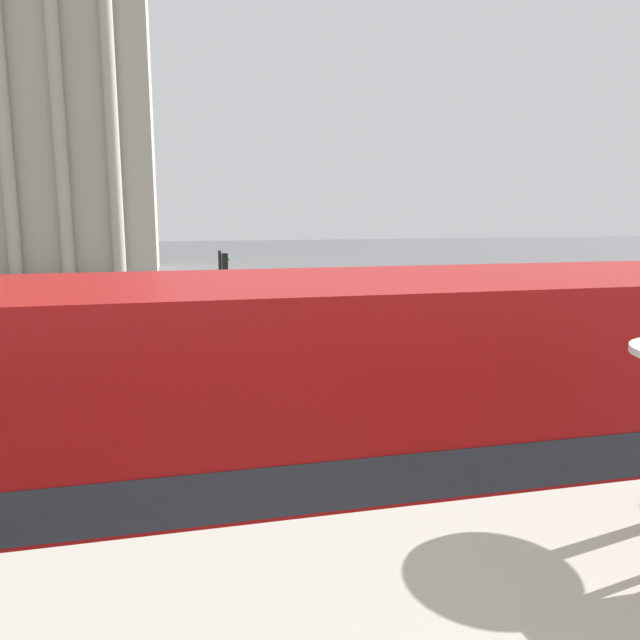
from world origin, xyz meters
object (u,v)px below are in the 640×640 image
(pedestrian_yellow, at_px, (318,319))
(traffic_light_mid, at_px, (223,283))
(pedestrian_white, at_px, (283,283))
(traffic_light_near, at_px, (62,334))
(car_silver, at_px, (32,298))
(pedestrian_blue, at_px, (52,352))
(double_decker_bus, at_px, (291,454))
(car_navy, at_px, (416,333))

(pedestrian_yellow, bearing_deg, traffic_light_mid, -120.86)
(traffic_light_mid, distance_m, pedestrian_white, 11.24)
(traffic_light_near, height_order, pedestrian_white, traffic_light_near)
(car_silver, height_order, pedestrian_blue, pedestrian_blue)
(double_decker_bus, height_order, pedestrian_blue, double_decker_bus)
(car_navy, height_order, pedestrian_white, pedestrian_white)
(traffic_light_mid, height_order, pedestrian_white, traffic_light_mid)
(traffic_light_near, distance_m, pedestrian_white, 20.53)
(pedestrian_blue, bearing_deg, traffic_light_mid, 168.75)
(pedestrian_blue, bearing_deg, car_silver, -129.29)
(traffic_light_mid, xyz_separation_m, car_navy, (6.23, -3.22, -1.54))
(car_navy, bearing_deg, pedestrian_yellow, 52.43)
(traffic_light_near, height_order, traffic_light_mid, traffic_light_mid)
(double_decker_bus, relative_size, car_navy, 2.67)
(pedestrian_blue, height_order, pedestrian_white, pedestrian_white)
(traffic_light_mid, bearing_deg, pedestrian_white, 68.58)
(traffic_light_mid, bearing_deg, pedestrian_blue, -138.70)
(car_navy, height_order, pedestrian_blue, pedestrian_blue)
(car_navy, distance_m, pedestrian_yellow, 3.48)
(traffic_light_mid, relative_size, pedestrian_white, 2.08)
(pedestrian_white, bearing_deg, pedestrian_yellow, 7.20)
(traffic_light_near, distance_m, car_silver, 17.95)
(pedestrian_white, xyz_separation_m, pedestrian_yellow, (-0.90, -11.97, 0.08))
(double_decker_bus, height_order, pedestrian_yellow, double_decker_bus)
(car_navy, relative_size, car_silver, 1.00)
(pedestrian_blue, bearing_deg, pedestrian_white, -174.26)
(traffic_light_near, height_order, pedestrian_yellow, traffic_light_near)
(car_silver, distance_m, pedestrian_white, 12.47)
(car_navy, distance_m, car_silver, 19.04)
(double_decker_bus, bearing_deg, pedestrian_blue, 106.61)
(double_decker_bus, distance_m, pedestrian_white, 27.51)
(pedestrian_blue, bearing_deg, car_navy, 133.92)
(double_decker_bus, relative_size, car_silver, 2.67)
(pedestrian_blue, height_order, pedestrian_yellow, pedestrian_yellow)
(double_decker_bus, bearing_deg, car_silver, 103.00)
(car_silver, xyz_separation_m, pedestrian_white, (12.40, 1.34, 0.24))
(car_navy, relative_size, pedestrian_white, 2.56)
(car_silver, bearing_deg, pedestrian_white, -21.45)
(pedestrian_blue, xyz_separation_m, pedestrian_yellow, (8.30, 2.93, 0.09))
(traffic_light_near, bearing_deg, pedestrian_yellow, 42.61)
(car_navy, xyz_separation_m, car_silver, (-14.55, 12.27, 0.00))
(double_decker_bus, relative_size, pedestrian_white, 6.85)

